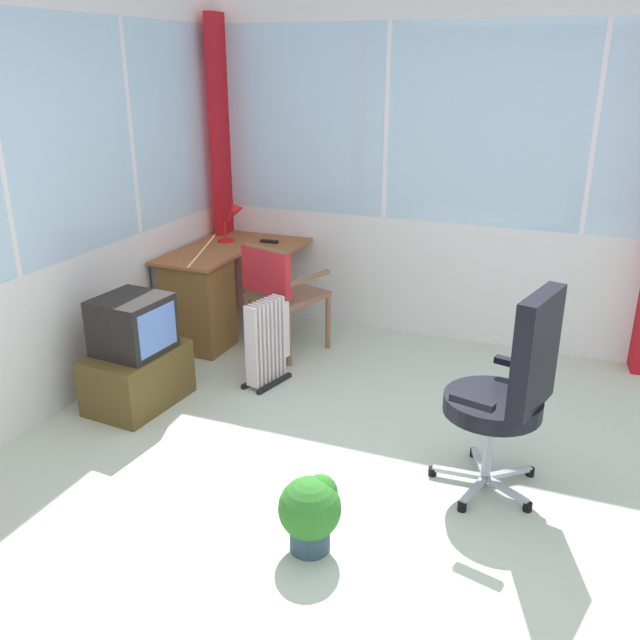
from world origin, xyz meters
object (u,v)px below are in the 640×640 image
at_px(desk, 201,298).
at_px(desk_lamp, 235,216).
at_px(space_heater, 268,341).
at_px(potted_plant, 311,510).
at_px(tv_remote, 269,241).
at_px(office_chair, 512,384).
at_px(tv_on_stand, 136,358).
at_px(wooden_armchair, 276,285).

bearing_deg(desk, desk_lamp, -2.07).
height_order(space_heater, potted_plant, space_heater).
height_order(tv_remote, potted_plant, tv_remote).
bearing_deg(space_heater, office_chair, -112.92).
bearing_deg(desk, office_chair, -114.39).
bearing_deg(desk_lamp, desk, 177.93).
bearing_deg(tv_on_stand, desk, 6.95).
height_order(tv_remote, office_chair, office_chair).
bearing_deg(office_chair, wooden_armchair, 57.35).
height_order(desk_lamp, tv_on_stand, desk_lamp).
relative_size(desk_lamp, tv_remote, 2.14).
distance_m(tv_remote, wooden_armchair, 0.63).
bearing_deg(desk, potted_plant, -137.96).
bearing_deg(tv_on_stand, desk_lamp, 3.75).
bearing_deg(desk, wooden_armchair, -83.74).
relative_size(desk, wooden_armchair, 1.33).
relative_size(desk_lamp, wooden_armchair, 0.37).
relative_size(desk, tv_on_stand, 1.55).
distance_m(wooden_armchair, potted_plant, 2.29).
relative_size(office_chair, space_heater, 1.83).
relative_size(tv_on_stand, potted_plant, 2.01).
xyz_separation_m(tv_remote, office_chair, (-1.71, -2.16, -0.12)).
distance_m(desk_lamp, potted_plant, 3.09).
distance_m(tv_remote, space_heater, 1.17).
height_order(tv_remote, wooden_armchair, wooden_armchair).
distance_m(tv_on_stand, space_heater, 0.89).
bearing_deg(space_heater, desk_lamp, 38.01).
bearing_deg(wooden_armchair, space_heater, -161.71).
bearing_deg(tv_remote, tv_on_stand, 172.18).
xyz_separation_m(wooden_armchair, tv_on_stand, (-1.08, 0.49, -0.23)).
bearing_deg(desk_lamp, tv_remote, -85.35).
distance_m(desk, tv_on_stand, 1.02).
relative_size(desk_lamp, space_heater, 0.53).
bearing_deg(wooden_armchair, desk_lamp, 50.47).
xyz_separation_m(wooden_armchair, space_heater, (-0.47, -0.16, -0.25)).
height_order(tv_on_stand, space_heater, tv_on_stand).
bearing_deg(tv_on_stand, wooden_armchair, -24.67).
distance_m(desk, space_heater, 0.88).
distance_m(desk_lamp, wooden_armchair, 0.86).
bearing_deg(space_heater, wooden_armchair, 18.29).
distance_m(wooden_armchair, office_chair, 2.20).
distance_m(desk, wooden_armchair, 0.64).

